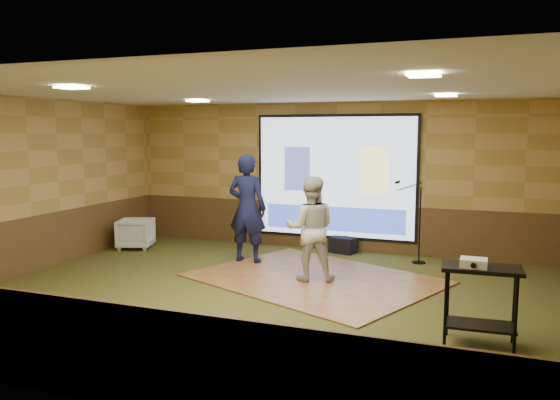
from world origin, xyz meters
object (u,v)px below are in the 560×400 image
at_px(dance_floor, 315,279).
at_px(av_table, 481,291).
at_px(player_left, 247,208).
at_px(projector_screen, 335,178).
at_px(player_right, 310,229).
at_px(duffel_bag, 343,245).
at_px(banquet_chair, 136,234).
at_px(mic_stand, 416,236).
at_px(projector, 474,263).

relative_size(dance_floor, av_table, 4.06).
bearing_deg(player_left, projector_screen, -127.36).
bearing_deg(dance_floor, player_right, -106.66).
relative_size(dance_floor, player_left, 1.86).
xyz_separation_m(projector_screen, player_left, (-1.22, -1.63, -0.46)).
bearing_deg(duffel_bag, banquet_chair, -164.88).
xyz_separation_m(projector_screen, player_right, (0.24, -2.43, -0.61)).
xyz_separation_m(player_left, mic_stand, (2.91, 1.09, -0.53)).
xyz_separation_m(dance_floor, projector, (2.46, -2.04, 0.94)).
height_order(projector_screen, av_table, projector_screen).
relative_size(av_table, banquet_chair, 1.33).
height_order(player_left, mic_stand, player_left).
relative_size(dance_floor, mic_stand, 2.42).
bearing_deg(duffel_bag, player_right, -89.74).
relative_size(projector, mic_stand, 0.19).
bearing_deg(mic_stand, av_table, -65.51).
bearing_deg(projector_screen, player_left, -126.72).
bearing_deg(mic_stand, dance_floor, -121.13).
bearing_deg(player_right, duffel_bag, -106.95).
bearing_deg(player_right, projector, 125.33).
xyz_separation_m(projector, duffel_bag, (-2.51, 4.16, -0.80)).
height_order(player_right, banquet_chair, player_right).
bearing_deg(av_table, dance_floor, 142.21).
bearing_deg(player_right, mic_stand, -144.78).
relative_size(banquet_chair, duffel_bag, 1.36).
relative_size(av_table, mic_stand, 0.60).
height_order(mic_stand, banquet_chair, mic_stand).
distance_m(dance_floor, av_table, 3.29).
bearing_deg(duffel_bag, mic_stand, -13.70).
xyz_separation_m(banquet_chair, duffel_bag, (4.12, 1.11, -0.16)).
height_order(projector, duffel_bag, projector).
distance_m(av_table, projector, 0.35).
xyz_separation_m(av_table, mic_stand, (-1.14, 3.74, -0.13)).
height_order(projector_screen, player_right, projector_screen).
bearing_deg(projector, mic_stand, 106.25).
bearing_deg(duffel_bag, projector, -58.90).
xyz_separation_m(projector_screen, duffel_bag, (0.23, -0.19, -1.32)).
bearing_deg(mic_stand, banquet_chair, -164.67).
height_order(player_right, projector, player_right).
bearing_deg(dance_floor, mic_stand, 51.26).
relative_size(dance_floor, banquet_chair, 5.39).
relative_size(av_table, projector, 3.14).
distance_m(player_left, mic_stand, 3.15).
relative_size(player_right, av_table, 1.85).
relative_size(projector_screen, mic_stand, 2.18).
xyz_separation_m(projector_screen, av_table, (2.83, -4.29, -0.85)).
bearing_deg(projector, banquet_chair, 156.18).
distance_m(player_right, banquet_chair, 4.32).
bearing_deg(player_left, duffel_bag, -135.76).
bearing_deg(banquet_chair, dance_floor, -122.75).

